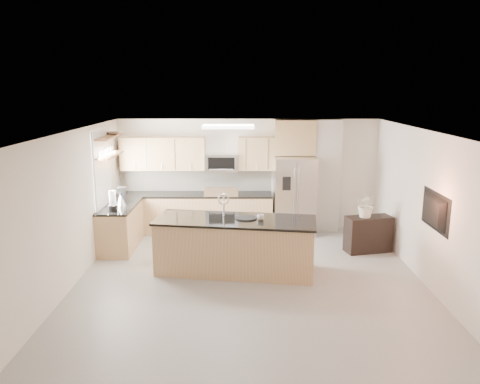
{
  "coord_description": "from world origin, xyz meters",
  "views": [
    {
      "loc": [
        -0.14,
        -7.51,
        3.3
      ],
      "look_at": [
        -0.17,
        1.3,
        1.33
      ],
      "focal_mm": 35.0,
      "sensor_mm": 36.0,
      "label": 1
    }
  ],
  "objects_px": {
    "kettle": "(121,200)",
    "bowl": "(113,132)",
    "flower_vase": "(367,199)",
    "blender": "(113,202)",
    "television": "(430,211)",
    "refrigerator": "(294,196)",
    "coffee_maker": "(122,195)",
    "credenza": "(368,234)",
    "microwave": "(222,162)",
    "island": "(235,245)",
    "range": "(222,213)",
    "cup": "(261,217)",
    "platter": "(246,218)"
  },
  "relations": [
    {
      "from": "bowl",
      "to": "refrigerator",
      "type": "bearing_deg",
      "value": 8.29
    },
    {
      "from": "credenza",
      "to": "bowl",
      "type": "xyz_separation_m",
      "value": [
        -5.3,
        0.67,
        2.01
      ]
    },
    {
      "from": "microwave",
      "to": "credenza",
      "type": "xyz_separation_m",
      "value": [
        3.05,
        -1.41,
        -1.26
      ]
    },
    {
      "from": "microwave",
      "to": "kettle",
      "type": "bearing_deg",
      "value": -148.56
    },
    {
      "from": "kettle",
      "to": "platter",
      "type": "bearing_deg",
      "value": -25.07
    },
    {
      "from": "blender",
      "to": "kettle",
      "type": "relative_size",
      "value": 1.54
    },
    {
      "from": "island",
      "to": "flower_vase",
      "type": "relative_size",
      "value": 3.88
    },
    {
      "from": "island",
      "to": "blender",
      "type": "height_order",
      "value": "island"
    },
    {
      "from": "microwave",
      "to": "coffee_maker",
      "type": "distance_m",
      "value": 2.34
    },
    {
      "from": "platter",
      "to": "blender",
      "type": "bearing_deg",
      "value": 163.66
    },
    {
      "from": "refrigerator",
      "to": "credenza",
      "type": "bearing_deg",
      "value": -41.6
    },
    {
      "from": "credenza",
      "to": "flower_vase",
      "type": "relative_size",
      "value": 1.2
    },
    {
      "from": "island",
      "to": "cup",
      "type": "bearing_deg",
      "value": 1.18
    },
    {
      "from": "blender",
      "to": "television",
      "type": "bearing_deg",
      "value": -15.74
    },
    {
      "from": "microwave",
      "to": "blender",
      "type": "height_order",
      "value": "microwave"
    },
    {
      "from": "platter",
      "to": "bowl",
      "type": "xyz_separation_m",
      "value": [
        -2.79,
        1.7,
        1.38
      ]
    },
    {
      "from": "range",
      "to": "blender",
      "type": "height_order",
      "value": "blender"
    },
    {
      "from": "kettle",
      "to": "bowl",
      "type": "xyz_separation_m",
      "value": [
        -0.23,
        0.5,
        1.34
      ]
    },
    {
      "from": "kettle",
      "to": "flower_vase",
      "type": "distance_m",
      "value": 5.0
    },
    {
      "from": "kettle",
      "to": "bowl",
      "type": "bearing_deg",
      "value": 114.31
    },
    {
      "from": "blender",
      "to": "kettle",
      "type": "bearing_deg",
      "value": 83.41
    },
    {
      "from": "flower_vase",
      "to": "blender",
      "type": "bearing_deg",
      "value": -177.59
    },
    {
      "from": "island",
      "to": "coffee_maker",
      "type": "distance_m",
      "value": 2.97
    },
    {
      "from": "range",
      "to": "bowl",
      "type": "xyz_separation_m",
      "value": [
        -2.25,
        -0.62,
        1.91
      ]
    },
    {
      "from": "television",
      "to": "blender",
      "type": "bearing_deg",
      "value": 74.26
    },
    {
      "from": "microwave",
      "to": "island",
      "type": "bearing_deg",
      "value": -82.09
    },
    {
      "from": "bowl",
      "to": "island",
      "type": "bearing_deg",
      "value": -33.84
    },
    {
      "from": "microwave",
      "to": "blender",
      "type": "relative_size",
      "value": 1.84
    },
    {
      "from": "microwave",
      "to": "kettle",
      "type": "distance_m",
      "value": 2.45
    },
    {
      "from": "refrigerator",
      "to": "credenza",
      "type": "distance_m",
      "value": 1.93
    },
    {
      "from": "kettle",
      "to": "coffee_maker",
      "type": "bearing_deg",
      "value": 100.91
    },
    {
      "from": "platter",
      "to": "microwave",
      "type": "bearing_deg",
      "value": 102.43
    },
    {
      "from": "television",
      "to": "kettle",
      "type": "bearing_deg",
      "value": 70.07
    },
    {
      "from": "microwave",
      "to": "flower_vase",
      "type": "distance_m",
      "value": 3.35
    },
    {
      "from": "coffee_maker",
      "to": "kettle",
      "type": "bearing_deg",
      "value": -79.09
    },
    {
      "from": "range",
      "to": "flower_vase",
      "type": "bearing_deg",
      "value": -24.18
    },
    {
      "from": "range",
      "to": "bowl",
      "type": "distance_m",
      "value": 3.01
    },
    {
      "from": "microwave",
      "to": "flower_vase",
      "type": "bearing_deg",
      "value": -26.14
    },
    {
      "from": "television",
      "to": "refrigerator",
      "type": "bearing_deg",
      "value": 31.04
    },
    {
      "from": "range",
      "to": "cup",
      "type": "relative_size",
      "value": 9.1
    },
    {
      "from": "bowl",
      "to": "television",
      "type": "bearing_deg",
      "value": -23.5
    },
    {
      "from": "blender",
      "to": "microwave",
      "type": "bearing_deg",
      "value": 38.84
    },
    {
      "from": "bowl",
      "to": "flower_vase",
      "type": "relative_size",
      "value": 0.44
    },
    {
      "from": "cup",
      "to": "coffee_maker",
      "type": "bearing_deg",
      "value": 150.17
    },
    {
      "from": "microwave",
      "to": "refrigerator",
      "type": "distance_m",
      "value": 1.82
    },
    {
      "from": "refrigerator",
      "to": "television",
      "type": "xyz_separation_m",
      "value": [
        1.85,
        -3.07,
        0.46
      ]
    },
    {
      "from": "blender",
      "to": "coffee_maker",
      "type": "distance_m",
      "value": 0.8
    },
    {
      "from": "kettle",
      "to": "blender",
      "type": "bearing_deg",
      "value": -96.59
    },
    {
      "from": "kettle",
      "to": "bowl",
      "type": "distance_m",
      "value": 1.45
    },
    {
      "from": "range",
      "to": "island",
      "type": "distance_m",
      "value": 2.38
    }
  ]
}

